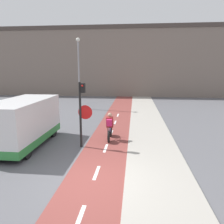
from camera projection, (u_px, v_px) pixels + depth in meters
ground_plane at (94, 180)px, 7.46m from camera, size 120.00×120.00×0.00m
bike_lane at (94, 180)px, 7.46m from camera, size 2.08×60.00×0.02m
sidewalk_strip at (161, 183)px, 7.22m from camera, size 2.40×60.00×0.05m
building_row_background at (126, 62)px, 30.90m from camera, size 60.00×5.20×9.25m
traffic_light_pole at (82, 108)px, 10.23m from camera, size 0.67×0.25×3.13m
street_lamp_far at (79, 66)px, 19.94m from camera, size 0.36×0.36×6.44m
cyclist_near at (110, 127)px, 11.54m from camera, size 0.46×1.65×1.46m
van at (23, 123)px, 10.61m from camera, size 2.01×4.69×2.26m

